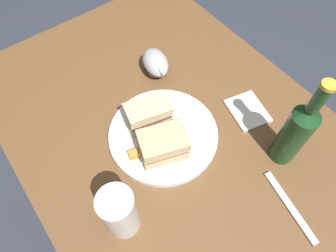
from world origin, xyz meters
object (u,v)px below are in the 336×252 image
plate (163,135)px  sandwich_half_right (163,145)px  sandwich_half_left (148,114)px  gravy_boat (156,63)px  napkin (247,111)px  cider_bottle (296,132)px  fork (290,207)px  pint_glass (120,214)px

plate → sandwich_half_right: sandwich_half_right is taller
sandwich_half_left → gravy_boat: 0.18m
napkin → gravy_boat: bearing=-156.1°
sandwich_half_left → cider_bottle: size_ratio=0.45×
sandwich_half_left → fork: (0.37, 0.13, -0.05)m
gravy_boat → napkin: size_ratio=1.15×
napkin → fork: 0.27m
sandwich_half_right → cider_bottle: cider_bottle is taller
cider_bottle → fork: bearing=-39.4°
plate → cider_bottle: (0.22, 0.20, 0.10)m
plate → gravy_boat: size_ratio=2.21×
sandwich_half_left → sandwich_half_right: 0.10m
plate → gravy_boat: bearing=149.1°
plate → gravy_boat: 0.22m
plate → cider_bottle: 0.31m
plate → sandwich_half_right: size_ratio=2.15×
napkin → pint_glass: bearing=-83.7°
pint_glass → napkin: pint_glass is taller
sandwich_half_right → pint_glass: 0.19m
sandwich_half_left → sandwich_half_right: sandwich_half_right is taller
gravy_boat → napkin: gravy_boat is taller
cider_bottle → plate: bearing=-136.8°
sandwich_half_right → fork: bearing=28.1°
gravy_boat → fork: (0.51, 0.01, -0.04)m
napkin → plate: bearing=-108.4°
sandwich_half_left → cider_bottle: (0.27, 0.21, 0.06)m
cider_bottle → napkin: size_ratio=2.48×
cider_bottle → napkin: (-0.14, 0.02, -0.10)m
cider_bottle → sandwich_half_left: bearing=-141.7°
pint_glass → gravy_boat: pint_glass is taller
sandwich_half_left → gravy_boat: bearing=138.5°
plate → gravy_boat: (-0.19, 0.11, 0.03)m
gravy_boat → cider_bottle: 0.42m
napkin → sandwich_half_left: bearing=-118.2°
napkin → fork: (0.25, -0.11, -0.00)m
pint_glass → cider_bottle: size_ratio=0.55×
gravy_boat → fork: size_ratio=0.70×
plate → sandwich_half_left: sandwich_half_left is taller
fork → sandwich_half_right: bearing=40.0°
fork → sandwich_half_left: bearing=30.7°
pint_glass → gravy_boat: (-0.31, 0.31, -0.03)m
cider_bottle → napkin: cider_bottle is taller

